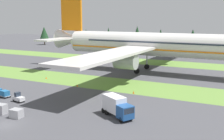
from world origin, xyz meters
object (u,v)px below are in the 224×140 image
object	(u,v)px
taxiway_marker_2	(77,85)
uld_container_2	(16,113)
taxiway_marker_0	(133,92)
ground_crew_marshaller	(113,101)
airliner	(150,44)
baggage_tug	(19,98)
taxiway_marker_1	(46,78)
uld_container_3	(1,109)
catering_truck	(117,106)
cargo_dolly_lead	(5,93)

from	to	relation	value
taxiway_marker_2	uld_container_2	bearing A→B (deg)	-82.29
uld_container_2	taxiway_marker_0	size ratio (longest dim) A/B	3.31
ground_crew_marshaller	taxiway_marker_0	world-z (taller)	ground_crew_marshaller
airliner	baggage_tug	xyz separation A→B (m)	(-13.12, -42.93, -8.13)
taxiway_marker_1	taxiway_marker_2	xyz separation A→B (m)	(13.01, -3.61, -0.04)
airliner	taxiway_marker_1	size ratio (longest dim) A/B	141.40
uld_container_3	taxiway_marker_0	size ratio (longest dim) A/B	3.31
taxiway_marker_0	taxiway_marker_1	world-z (taller)	taxiway_marker_1
uld_container_2	taxiway_marker_0	xyz separation A→B (m)	(12.02, 23.75, -0.47)
uld_container_2	taxiway_marker_1	bearing A→B (deg)	120.81
catering_truck	baggage_tug	bearing A→B (deg)	-56.84
airliner	uld_container_2	xyz separation A→B (m)	(-6.42, -50.10, -8.18)
airliner	taxiway_marker_2	world-z (taller)	airliner
ground_crew_marshaller	taxiway_marker_1	size ratio (longest dim) A/B	2.81
catering_truck	taxiway_marker_1	world-z (taller)	catering_truck
taxiway_marker_2	catering_truck	bearing A→B (deg)	-39.48
cargo_dolly_lead	ground_crew_marshaller	bearing A→B (deg)	114.31
taxiway_marker_1	taxiway_marker_2	distance (m)	13.50
airliner	taxiway_marker_0	distance (m)	28.30
airliner	catering_truck	xyz separation A→B (m)	(8.91, -41.82, -6.99)
catering_truck	uld_container_3	xyz separation A→B (m)	(-19.40, -8.04, -1.08)
uld_container_2	cargo_dolly_lead	bearing A→B (deg)	145.13
taxiway_marker_1	cargo_dolly_lead	bearing A→B (deg)	-76.54
baggage_tug	ground_crew_marshaller	xyz separation A→B (m)	(18.52, 6.59, 0.13)
catering_truck	uld_container_3	size ratio (longest dim) A/B	3.58
ground_crew_marshaller	taxiway_marker_2	distance (m)	17.93
cargo_dolly_lead	uld_container_3	xyz separation A→B (m)	(7.57, -7.87, -0.04)
taxiway_marker_0	uld_container_2	bearing A→B (deg)	-116.86
ground_crew_marshaller	uld_container_2	bearing A→B (deg)	-92.66
taxiway_marker_2	cargo_dolly_lead	bearing A→B (deg)	-118.70
taxiway_marker_2	taxiway_marker_0	bearing A→B (deg)	0.77
ground_crew_marshaller	uld_container_3	world-z (taller)	uld_container_3
airliner	ground_crew_marshaller	xyz separation A→B (m)	(5.40, -36.34, -8.00)
baggage_tug	ground_crew_marshaller	size ratio (longest dim) A/B	1.61
airliner	cargo_dolly_lead	world-z (taller)	airliner
uld_container_3	taxiway_marker_1	xyz separation A→B (m)	(-12.13, 26.91, -0.57)
baggage_tug	taxiway_marker_0	world-z (taller)	baggage_tug
uld_container_3	taxiway_marker_1	bearing A→B (deg)	114.26
airliner	catering_truck	size ratio (longest dim) A/B	12.20
airliner	taxiway_marker_0	world-z (taller)	airliner
baggage_tug	uld_container_3	distance (m)	7.41
catering_truck	taxiway_marker_2	bearing A→B (deg)	-99.22
baggage_tug	uld_container_3	xyz separation A→B (m)	(2.63, -6.93, 0.06)
ground_crew_marshaller	airliner	bearing A→B (deg)	136.46
baggage_tug	catering_truck	xyz separation A→B (m)	(22.03, 1.11, 1.14)
baggage_tug	catering_truck	distance (m)	22.09
ground_crew_marshaller	uld_container_3	xyz separation A→B (m)	(-15.89, -13.52, -0.07)
airliner	ground_crew_marshaller	distance (m)	37.60
uld_container_2	taxiway_marker_1	size ratio (longest dim) A/B	3.23
cargo_dolly_lead	baggage_tug	bearing A→B (deg)	90.00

